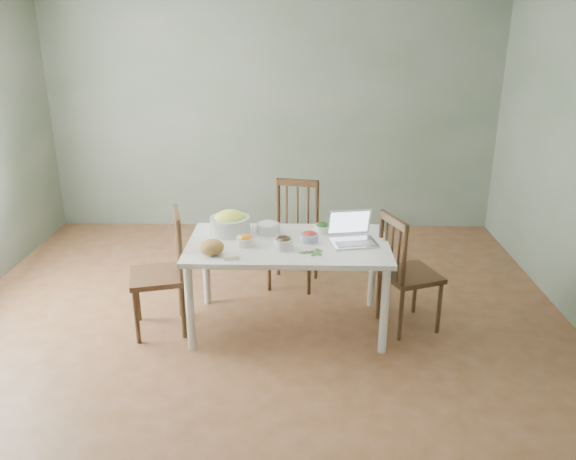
{
  "coord_description": "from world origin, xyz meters",
  "views": [
    {
      "loc": [
        0.33,
        -3.89,
        2.28
      ],
      "look_at": [
        0.23,
        0.12,
        0.81
      ],
      "focal_mm": 35.57,
      "sensor_mm": 36.0,
      "label": 1
    }
  ],
  "objects_px": {
    "chair_far": "(293,236)",
    "bread_boule": "(212,247)",
    "chair_left": "(157,273)",
    "laptop": "(354,230)",
    "bowl_squash": "(230,222)",
    "chair_right": "(411,272)",
    "dining_table": "(288,285)"
  },
  "relations": [
    {
      "from": "chair_left",
      "to": "laptop",
      "type": "xyz_separation_m",
      "value": [
        1.49,
        0.05,
        0.35
      ]
    },
    {
      "from": "dining_table",
      "to": "chair_right",
      "type": "xyz_separation_m",
      "value": [
        0.94,
        0.02,
        0.11
      ]
    },
    {
      "from": "chair_right",
      "to": "dining_table",
      "type": "bearing_deg",
      "value": 70.82
    },
    {
      "from": "chair_left",
      "to": "bowl_squash",
      "type": "height_order",
      "value": "chair_left"
    },
    {
      "from": "chair_far",
      "to": "bowl_squash",
      "type": "distance_m",
      "value": 0.82
    },
    {
      "from": "bowl_squash",
      "to": "laptop",
      "type": "distance_m",
      "value": 0.97
    },
    {
      "from": "dining_table",
      "to": "chair_left",
      "type": "relative_size",
      "value": 1.59
    },
    {
      "from": "laptop",
      "to": "dining_table",
      "type": "bearing_deg",
      "value": 167.55
    },
    {
      "from": "chair_left",
      "to": "bread_boule",
      "type": "xyz_separation_m",
      "value": [
        0.46,
        -0.18,
        0.29
      ]
    },
    {
      "from": "dining_table",
      "to": "chair_far",
      "type": "height_order",
      "value": "chair_far"
    },
    {
      "from": "dining_table",
      "to": "bread_boule",
      "type": "relative_size",
      "value": 8.8
    },
    {
      "from": "chair_right",
      "to": "bowl_squash",
      "type": "distance_m",
      "value": 1.45
    },
    {
      "from": "laptop",
      "to": "bowl_squash",
      "type": "bearing_deg",
      "value": 157.34
    },
    {
      "from": "chair_left",
      "to": "chair_right",
      "type": "relative_size",
      "value": 1.02
    },
    {
      "from": "dining_table",
      "to": "chair_far",
      "type": "xyz_separation_m",
      "value": [
        0.03,
        0.76,
        0.12
      ]
    },
    {
      "from": "laptop",
      "to": "chair_far",
      "type": "bearing_deg",
      "value": 110.28
    },
    {
      "from": "chair_far",
      "to": "bread_boule",
      "type": "distance_m",
      "value": 1.19
    },
    {
      "from": "chair_far",
      "to": "laptop",
      "type": "distance_m",
      "value": 0.97
    },
    {
      "from": "dining_table",
      "to": "chair_far",
      "type": "bearing_deg",
      "value": 88.03
    },
    {
      "from": "dining_table",
      "to": "bowl_squash",
      "type": "bearing_deg",
      "value": 157.83
    },
    {
      "from": "chair_far",
      "to": "chair_right",
      "type": "xyz_separation_m",
      "value": [
        0.92,
        -0.74,
        -0.01
      ]
    },
    {
      "from": "dining_table",
      "to": "bowl_squash",
      "type": "xyz_separation_m",
      "value": [
        -0.46,
        0.19,
        0.45
      ]
    },
    {
      "from": "chair_right",
      "to": "bread_boule",
      "type": "bearing_deg",
      "value": 79.71
    },
    {
      "from": "chair_far",
      "to": "chair_right",
      "type": "height_order",
      "value": "chair_far"
    },
    {
      "from": "chair_far",
      "to": "chair_left",
      "type": "xyz_separation_m",
      "value": [
        -1.02,
        -0.83,
        0.0
      ]
    },
    {
      "from": "chair_far",
      "to": "laptop",
      "type": "relative_size",
      "value": 2.83
    },
    {
      "from": "chair_far",
      "to": "laptop",
      "type": "height_order",
      "value": "chair_far"
    },
    {
      "from": "chair_left",
      "to": "bread_boule",
      "type": "relative_size",
      "value": 5.53
    },
    {
      "from": "chair_left",
      "to": "bread_boule",
      "type": "height_order",
      "value": "chair_left"
    },
    {
      "from": "chair_left",
      "to": "chair_right",
      "type": "distance_m",
      "value": 1.94
    },
    {
      "from": "chair_right",
      "to": "bread_boule",
      "type": "xyz_separation_m",
      "value": [
        -1.48,
        -0.27,
        0.3
      ]
    },
    {
      "from": "chair_far",
      "to": "chair_left",
      "type": "relative_size",
      "value": 1.0
    }
  ]
}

